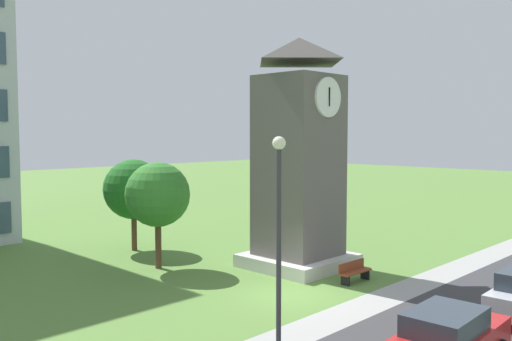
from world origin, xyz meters
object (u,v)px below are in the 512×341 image
at_px(tree_by_building, 134,189).
at_px(parked_car_red, 447,339).
at_px(park_bench, 354,271).
at_px(tree_streetside, 158,195).
at_px(street_lamp, 279,228).
at_px(clock_tower, 299,165).

bearing_deg(tree_by_building, parked_car_red, -97.55).
bearing_deg(park_bench, tree_streetside, 119.08).
bearing_deg(street_lamp, parked_car_red, -46.68).
bearing_deg(tree_streetside, street_lamp, -110.27).
xyz_separation_m(clock_tower, tree_by_building, (-3.50, 8.80, -1.53)).
xyz_separation_m(park_bench, tree_streetside, (-4.49, 8.07, 3.06)).
bearing_deg(clock_tower, street_lamp, -142.77).
distance_m(street_lamp, tree_by_building, 16.77).
bearing_deg(street_lamp, park_bench, 21.61).
distance_m(clock_tower, park_bench, 5.67).
distance_m(tree_by_building, tree_streetside, 4.47).
relative_size(park_bench, tree_streetside, 0.36).
distance_m(clock_tower, tree_streetside, 6.85).
bearing_deg(street_lamp, tree_by_building, 70.22).
xyz_separation_m(clock_tower, parked_car_red, (-6.03, -10.30, -4.04)).
bearing_deg(park_bench, clock_tower, 83.10).
bearing_deg(tree_streetside, clock_tower, -42.91).
bearing_deg(tree_streetside, parked_car_red, -94.30).
bearing_deg(tree_by_building, clock_tower, -68.32).
relative_size(tree_by_building, parked_car_red, 1.07).
bearing_deg(parked_car_red, park_bench, 50.49).
bearing_deg(park_bench, street_lamp, -158.39).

